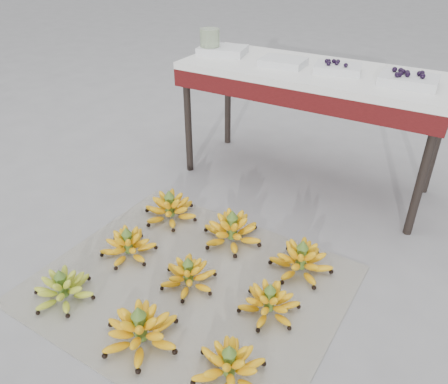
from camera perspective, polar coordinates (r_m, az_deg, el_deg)
The scene contains 17 objects.
ground at distance 2.00m, azimuth -4.39°, elevation -10.20°, with size 60.00×60.00×0.00m, color gray.
newspaper_mat at distance 1.93m, azimuth -4.43°, elevation -11.93°, with size 1.25×1.05×0.01m, color silver.
bunch_front_left at distance 1.95m, azimuth -20.29°, elevation -11.75°, with size 0.26×0.26×0.15m.
bunch_front_center at distance 1.70m, azimuth -10.83°, elevation -17.30°, with size 0.32×0.32×0.18m.
bunch_front_right at distance 1.58m, azimuth 0.67°, elevation -21.80°, with size 0.33×0.33×0.16m.
bunch_mid_left at distance 2.09m, azimuth -12.40°, elevation -6.82°, with size 0.31×0.31×0.16m.
bunch_mid_center at distance 1.90m, azimuth -4.64°, elevation -10.79°, with size 0.28×0.28×0.15m.
bunch_mid_right at distance 1.79m, azimuth 5.94°, elevation -14.16°, with size 0.31×0.31×0.15m.
bunch_back_left at distance 2.30m, azimuth -7.05°, elevation -2.19°, with size 0.33×0.33×0.17m.
bunch_back_center at distance 2.12m, azimuth 1.07°, elevation -5.06°, with size 0.30×0.30×0.18m.
bunch_back_right at distance 1.98m, azimuth 10.04°, elevation -8.79°, with size 0.34×0.34×0.17m.
vendor_table at distance 2.47m, azimuth 11.43°, elevation 13.84°, with size 1.42×0.57×0.68m.
tray_far_left at distance 2.69m, azimuth -0.17°, elevation 18.03°, with size 0.31×0.25×0.04m.
tray_left at distance 2.47m, azimuth 7.70°, elevation 16.47°, with size 0.24×0.18×0.04m.
tray_right at distance 2.40m, azimuth 14.60°, elevation 15.39°, with size 0.26×0.21×0.06m.
tray_far_right at distance 2.30m, azimuth 22.96°, elevation 13.35°, with size 0.27×0.20×0.07m.
glass_jar at distance 2.68m, azimuth -1.86°, elevation 19.05°, with size 0.11×0.11×0.14m, color beige.
Camera 1 is at (0.89, -1.21, 1.33)m, focal length 35.00 mm.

